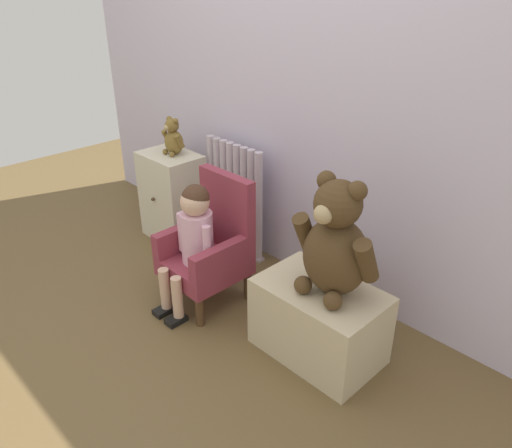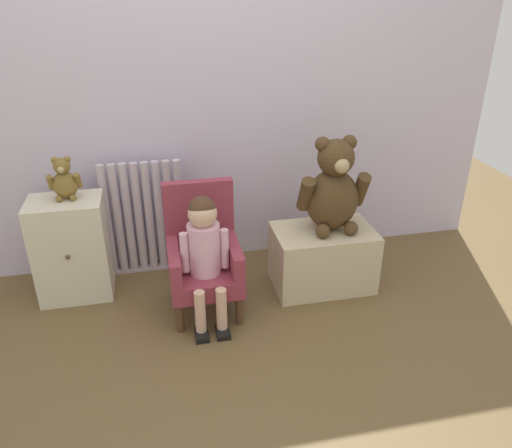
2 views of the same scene
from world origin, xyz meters
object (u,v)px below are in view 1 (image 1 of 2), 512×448
child_armchair (211,246)px  large_teddy_bear (336,244)px  radiator (234,199)px  child_figure (193,231)px  small_teddy_bear (173,138)px  small_dresser (173,197)px  low_bench (319,321)px

child_armchair → large_teddy_bear: 0.81m
radiator → child_armchair: size_ratio=1.02×
radiator → child_figure: bearing=-61.3°
radiator → large_teddy_bear: 1.15m
child_armchair → small_teddy_bear: 0.85m
radiator → child_armchair: bearing=-55.5°
small_dresser → child_figure: 0.82m
child_figure → low_bench: 0.78m
radiator → child_figure: (0.31, -0.56, 0.09)m
radiator → child_armchair: (0.31, -0.45, -0.04)m
child_armchair → child_figure: bearing=-90.0°
radiator → small_teddy_bear: small_teddy_bear is taller
small_teddy_bear → low_bench: bearing=-9.3°
child_figure → large_teddy_bear: bearing=14.0°
low_bench → large_teddy_bear: 0.43m
child_armchair → large_teddy_bear: large_teddy_bear is taller
radiator → small_teddy_bear: 0.54m
radiator → low_bench: (1.02, -0.39, -0.17)m
small_dresser → child_armchair: (0.72, -0.26, 0.02)m
child_armchair → small_teddy_bear: small_teddy_bear is taller
low_bench → small_dresser: bearing=171.8°
child_figure → large_teddy_bear: (0.76, 0.19, 0.16)m
low_bench → child_figure: bearing=-166.7°
small_dresser → child_armchair: bearing=-19.9°
large_teddy_bear → small_teddy_bear: (-1.45, 0.21, 0.09)m
radiator → low_bench: bearing=-21.0°
small_dresser → low_bench: 1.45m
low_bench → large_teddy_bear: large_teddy_bear is taller
child_figure → small_dresser: bearing=152.5°
large_teddy_bear → child_figure: bearing=-166.0°
small_teddy_bear → child_figure: bearing=-29.9°
radiator → small_dresser: bearing=-155.8°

